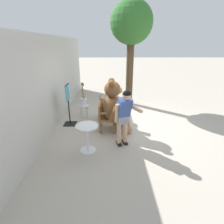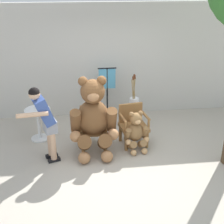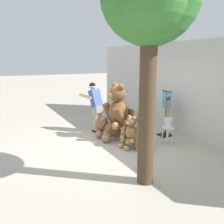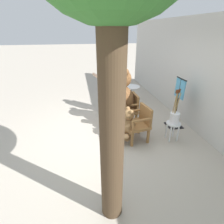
% 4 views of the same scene
% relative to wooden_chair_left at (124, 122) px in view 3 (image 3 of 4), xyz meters
% --- Properties ---
extents(ground_plane, '(60.00, 60.00, 0.00)m').
position_rel_wooden_chair_left_xyz_m(ground_plane, '(0.43, -0.69, -0.46)').
color(ground_plane, '#B2A899').
extents(back_wall, '(10.00, 0.16, 2.80)m').
position_rel_wooden_chair_left_xyz_m(back_wall, '(0.43, 1.71, 0.94)').
color(back_wall, beige).
rests_on(back_wall, ground).
extents(wooden_chair_left, '(0.56, 0.52, 0.86)m').
position_rel_wooden_chair_left_xyz_m(wooden_chair_left, '(0.00, 0.00, 0.00)').
color(wooden_chair_left, olive).
rests_on(wooden_chair_left, ground).
extents(wooden_chair_right, '(0.63, 0.60, 0.86)m').
position_rel_wooden_chair_left_xyz_m(wooden_chair_right, '(0.85, -0.00, 0.00)').
color(wooden_chair_right, olive).
rests_on(wooden_chair_right, ground).
extents(teddy_bear_large, '(0.97, 0.90, 1.62)m').
position_rel_wooden_chair_left_xyz_m(teddy_bear_large, '(-0.00, -0.27, 0.33)').
color(teddy_bear_large, brown).
rests_on(teddy_bear_large, ground).
extents(teddy_bear_small, '(0.53, 0.52, 0.86)m').
position_rel_wooden_chair_left_xyz_m(teddy_bear_small, '(0.87, -0.29, -0.04)').
color(teddy_bear_small, olive).
rests_on(teddy_bear_small, ground).
extents(person_visitor, '(0.70, 0.64, 1.56)m').
position_rel_wooden_chair_left_xyz_m(person_visitor, '(-0.93, -0.50, 0.46)').
color(person_visitor, black).
rests_on(person_visitor, ground).
extents(white_stool, '(0.34, 0.34, 0.46)m').
position_rel_wooden_chair_left_xyz_m(white_stool, '(1.03, 0.81, -0.11)').
color(white_stool, silver).
rests_on(white_stool, ground).
extents(brush_bucket, '(0.22, 0.22, 0.84)m').
position_rel_wooden_chair_left_xyz_m(brush_bucket, '(1.03, 0.81, 0.17)').
color(brush_bucket, white).
rests_on(brush_bucket, white_stool).
extents(round_side_table, '(0.56, 0.56, 0.72)m').
position_rel_wooden_chair_left_xyz_m(round_side_table, '(-1.17, 0.41, -0.01)').
color(round_side_table, silver).
rests_on(round_side_table, ground).
extents(patio_tree, '(1.76, 1.67, 4.16)m').
position_rel_wooden_chair_left_xyz_m(patio_tree, '(2.67, -1.03, 2.75)').
color(patio_tree, '#473523').
rests_on(patio_tree, ground).
extents(clothing_display_stand, '(0.44, 0.40, 1.36)m').
position_rel_wooden_chair_left_xyz_m(clothing_display_stand, '(0.43, 1.21, 0.26)').
color(clothing_display_stand, black).
rests_on(clothing_display_stand, ground).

